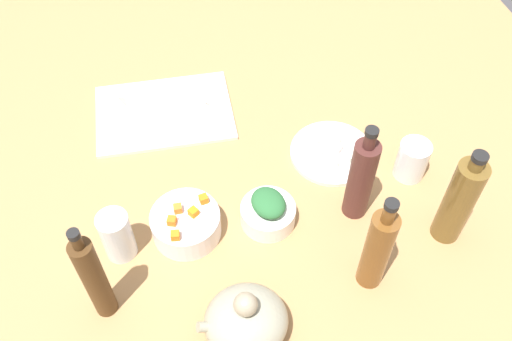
% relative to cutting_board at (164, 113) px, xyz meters
% --- Properties ---
extents(tabletop, '(1.90, 1.90, 0.03)m').
position_rel_cutting_board_xyz_m(tabletop, '(-0.18, 0.29, -0.02)').
color(tabletop, '#AA7E4D').
rests_on(tabletop, ground).
extents(cutting_board, '(0.37, 0.28, 0.01)m').
position_rel_cutting_board_xyz_m(cutting_board, '(0.00, 0.00, 0.00)').
color(cutting_board, white).
rests_on(cutting_board, tabletop).
extents(plate_tofu, '(0.21, 0.21, 0.01)m').
position_rel_cutting_board_xyz_m(plate_tofu, '(-0.38, 0.24, 0.00)').
color(plate_tofu, white).
rests_on(plate_tofu, tabletop).
extents(bowl_greens, '(0.12, 0.12, 0.05)m').
position_rel_cutting_board_xyz_m(bowl_greens, '(-0.18, 0.40, 0.02)').
color(bowl_greens, white).
rests_on(bowl_greens, tabletop).
extents(bowl_carrots, '(0.15, 0.15, 0.06)m').
position_rel_cutting_board_xyz_m(bowl_carrots, '(0.00, 0.38, 0.03)').
color(bowl_carrots, white).
rests_on(bowl_carrots, tabletop).
extents(teapot, '(0.18, 0.15, 0.15)m').
position_rel_cutting_board_xyz_m(teapot, '(-0.07, 0.64, 0.05)').
color(teapot, gray).
rests_on(teapot, tabletop).
extents(bottle_0, '(0.04, 0.04, 0.28)m').
position_rel_cutting_board_xyz_m(bottle_0, '(0.19, 0.52, 0.12)').
color(bottle_0, '#472C14').
rests_on(bottle_0, tabletop).
extents(bottle_1, '(0.05, 0.05, 0.27)m').
position_rel_cutting_board_xyz_m(bottle_1, '(-0.35, 0.59, 0.11)').
color(bottle_1, brown).
rests_on(bottle_1, tabletop).
extents(bottle_2, '(0.06, 0.06, 0.27)m').
position_rel_cutting_board_xyz_m(bottle_2, '(-0.38, 0.41, 0.11)').
color(bottle_2, '#4B2621').
rests_on(bottle_2, tabletop).
extents(bottle_3, '(0.06, 0.06, 0.27)m').
position_rel_cutting_board_xyz_m(bottle_3, '(-0.55, 0.52, 0.11)').
color(bottle_3, brown).
rests_on(bottle_3, tabletop).
extents(drinking_glass_0, '(0.07, 0.07, 0.12)m').
position_rel_cutting_board_xyz_m(drinking_glass_0, '(0.15, 0.39, 0.06)').
color(drinking_glass_0, white).
rests_on(drinking_glass_0, tabletop).
extents(drinking_glass_1, '(0.07, 0.07, 0.10)m').
position_rel_cutting_board_xyz_m(drinking_glass_1, '(-0.54, 0.35, 0.04)').
color(drinking_glass_1, white).
rests_on(drinking_glass_1, tabletop).
extents(carrot_cube_0, '(0.02, 0.02, 0.02)m').
position_rel_cutting_board_xyz_m(carrot_cube_0, '(0.03, 0.43, 0.07)').
color(carrot_cube_0, orange).
rests_on(carrot_cube_0, bowl_carrots).
extents(carrot_cube_1, '(0.02, 0.02, 0.02)m').
position_rel_cutting_board_xyz_m(carrot_cube_1, '(0.02, 0.36, 0.07)').
color(carrot_cube_1, orange).
rests_on(carrot_cube_1, bowl_carrots).
extents(carrot_cube_2, '(0.02, 0.02, 0.02)m').
position_rel_cutting_board_xyz_m(carrot_cube_2, '(0.03, 0.39, 0.07)').
color(carrot_cube_2, orange).
rests_on(carrot_cube_2, bowl_carrots).
extents(carrot_cube_3, '(0.02, 0.02, 0.02)m').
position_rel_cutting_board_xyz_m(carrot_cube_3, '(-0.04, 0.35, 0.07)').
color(carrot_cube_3, orange).
rests_on(carrot_cube_3, bowl_carrots).
extents(carrot_cube_4, '(0.02, 0.02, 0.02)m').
position_rel_cutting_board_xyz_m(carrot_cube_4, '(-0.01, 0.38, 0.07)').
color(carrot_cube_4, orange).
rests_on(carrot_cube_4, bowl_carrots).
extents(chopped_greens_mound, '(0.09, 0.10, 0.04)m').
position_rel_cutting_board_xyz_m(chopped_greens_mound, '(-0.18, 0.40, 0.06)').
color(chopped_greens_mound, '#2B6635').
rests_on(chopped_greens_mound, bowl_greens).
extents(tofu_cube_0, '(0.03, 0.03, 0.02)m').
position_rel_cutting_board_xyz_m(tofu_cube_0, '(-0.39, 0.25, 0.02)').
color(tofu_cube_0, white).
rests_on(tofu_cube_0, plate_tofu).
extents(tofu_cube_1, '(0.03, 0.03, 0.02)m').
position_rel_cutting_board_xyz_m(tofu_cube_1, '(-0.40, 0.21, 0.02)').
color(tofu_cube_1, white).
rests_on(tofu_cube_1, plate_tofu).
extents(tofu_cube_2, '(0.02, 0.02, 0.02)m').
position_rel_cutting_board_xyz_m(tofu_cube_2, '(-0.37, 0.28, 0.02)').
color(tofu_cube_2, white).
rests_on(tofu_cube_2, plate_tofu).
extents(tofu_cube_3, '(0.02, 0.02, 0.02)m').
position_rel_cutting_board_xyz_m(tofu_cube_3, '(-0.34, 0.24, 0.02)').
color(tofu_cube_3, white).
rests_on(tofu_cube_3, plate_tofu).
extents(tofu_cube_4, '(0.03, 0.03, 0.02)m').
position_rel_cutting_board_xyz_m(tofu_cube_4, '(-0.41, 0.28, 0.02)').
color(tofu_cube_4, silver).
rests_on(tofu_cube_4, plate_tofu).
extents(tofu_cube_5, '(0.02, 0.02, 0.02)m').
position_rel_cutting_board_xyz_m(tofu_cube_5, '(-0.37, 0.21, 0.02)').
color(tofu_cube_5, white).
rests_on(tofu_cube_5, plate_tofu).
extents(dumpling_0, '(0.06, 0.06, 0.02)m').
position_rel_cutting_board_xyz_m(dumpling_0, '(-0.05, -0.02, 0.02)').
color(dumpling_0, beige).
rests_on(dumpling_0, cutting_board).
extents(dumpling_1, '(0.06, 0.06, 0.03)m').
position_rel_cutting_board_xyz_m(dumpling_1, '(0.12, -0.06, 0.02)').
color(dumpling_1, beige).
rests_on(dumpling_1, cutting_board).
extents(dumpling_2, '(0.05, 0.05, 0.02)m').
position_rel_cutting_board_xyz_m(dumpling_2, '(0.03, -0.00, 0.02)').
color(dumpling_2, beige).
rests_on(dumpling_2, cutting_board).
extents(dumpling_3, '(0.06, 0.05, 0.03)m').
position_rel_cutting_board_xyz_m(dumpling_3, '(0.13, 0.03, 0.02)').
color(dumpling_3, beige).
rests_on(dumpling_3, cutting_board).
extents(dumpling_4, '(0.06, 0.06, 0.03)m').
position_rel_cutting_board_xyz_m(dumpling_4, '(-0.11, 0.03, 0.02)').
color(dumpling_4, beige).
rests_on(dumpling_4, cutting_board).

